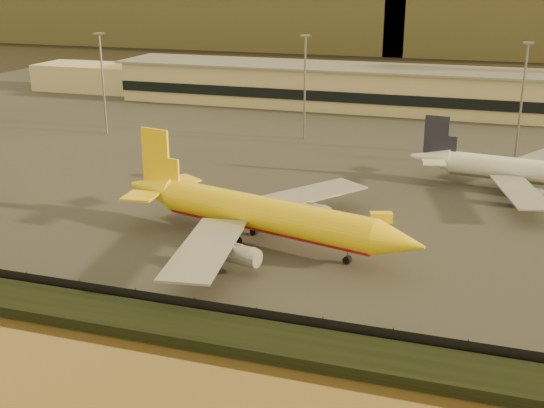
{
  "coord_description": "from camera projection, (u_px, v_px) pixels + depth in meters",
  "views": [
    {
      "loc": [
        33.91,
        -80.57,
        39.85
      ],
      "look_at": [
        3.75,
        12.0,
        6.58
      ],
      "focal_mm": 45.0,
      "sensor_mm": 36.0,
      "label": 1
    }
  ],
  "objects": [
    {
      "name": "white_narrowbody_jet",
      "position": [
        529.0,
        172.0,
        128.36
      ],
      "size": [
        45.37,
        43.92,
        13.04
      ],
      "rotation": [
        0.0,
        0.0,
        -0.13
      ],
      "color": "white",
      "rests_on": "tarmac"
    },
    {
      "name": "terminal_building",
      "position": [
        330.0,
        86.0,
        210.52
      ],
      "size": [
        202.0,
        25.0,
        12.6
      ],
      "color": "#C5B689",
      "rests_on": "tarmac"
    },
    {
      "name": "gse_vehicle_white",
      "position": [
        165.0,
        173.0,
        138.55
      ],
      "size": [
        4.1,
        3.01,
        1.68
      ],
      "primitive_type": "cube",
      "rotation": [
        0.0,
        0.0,
        0.4
      ],
      "color": "white",
      "rests_on": "tarmac"
    },
    {
      "name": "tarmac",
      "position": [
        355.0,
        130.0,
        180.76
      ],
      "size": [
        320.0,
        220.0,
        0.2
      ],
      "primitive_type": "cube",
      "color": "#2D2D2D",
      "rests_on": "ground"
    },
    {
      "name": "embankment",
      "position": [
        165.0,
        324.0,
        79.8
      ],
      "size": [
        320.0,
        7.0,
        1.4
      ],
      "primitive_type": "cube",
      "color": "black",
      "rests_on": "ground"
    },
    {
      "name": "gse_vehicle_yellow",
      "position": [
        381.0,
        217.0,
        113.54
      ],
      "size": [
        4.04,
        2.7,
        1.67
      ],
      "primitive_type": "cube",
      "rotation": [
        0.0,
        0.0,
        0.3
      ],
      "color": "yellow",
      "rests_on": "tarmac"
    },
    {
      "name": "dhl_cargo_jet",
      "position": [
        261.0,
        215.0,
        103.46
      ],
      "size": [
        51.67,
        49.64,
        15.58
      ],
      "rotation": [
        0.0,
        0.0,
        -0.24
      ],
      "color": "yellow",
      "rests_on": "tarmac"
    },
    {
      "name": "perimeter_fence",
      "position": [
        180.0,
        305.0,
        83.2
      ],
      "size": [
        300.0,
        0.05,
        2.2
      ],
      "primitive_type": "cube",
      "color": "black",
      "rests_on": "tarmac"
    },
    {
      "name": "ground",
      "position": [
        220.0,
        272.0,
        95.32
      ],
      "size": [
        900.0,
        900.0,
        0.0
      ],
      "primitive_type": "plane",
      "color": "black",
      "rests_on": "ground"
    },
    {
      "name": "apron_light_masts",
      "position": [
        406.0,
        85.0,
        153.32
      ],
      "size": [
        152.2,
        12.2,
        25.4
      ],
      "color": "slate",
      "rests_on": "tarmac"
    }
  ]
}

